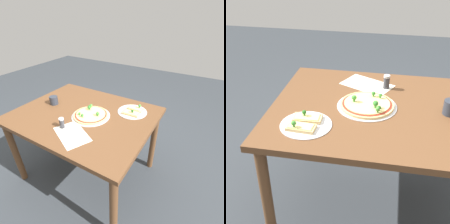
% 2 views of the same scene
% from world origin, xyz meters
% --- Properties ---
extents(ground_plane, '(8.00, 8.00, 0.00)m').
position_xyz_m(ground_plane, '(0.00, 0.00, 0.00)').
color(ground_plane, '#33383D').
extents(dining_table, '(1.22, 0.96, 0.75)m').
position_xyz_m(dining_table, '(0.00, 0.00, 0.66)').
color(dining_table, brown).
rests_on(dining_table, ground_plane).
extents(pizza_tray_whole, '(0.34, 0.34, 0.07)m').
position_xyz_m(pizza_tray_whole, '(-0.08, 0.00, 0.77)').
color(pizza_tray_whole, silver).
rests_on(pizza_tray_whole, dining_table).
extents(pizza_tray_slice, '(0.27, 0.27, 0.06)m').
position_xyz_m(pizza_tray_slice, '(-0.37, -0.25, 0.76)').
color(pizza_tray_slice, silver).
rests_on(pizza_tray_slice, dining_table).
extents(condiment_shaker, '(0.04, 0.04, 0.09)m').
position_xyz_m(condiment_shaker, '(0.01, 0.25, 0.80)').
color(condiment_shaker, '#333338').
rests_on(condiment_shaker, dining_table).
extents(paper_menu, '(0.36, 0.31, 0.00)m').
position_xyz_m(paper_menu, '(-0.11, 0.28, 0.75)').
color(paper_menu, silver).
rests_on(paper_menu, dining_table).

